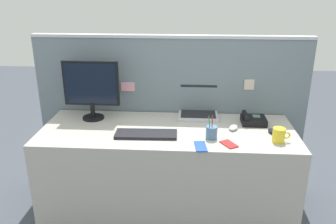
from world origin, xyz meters
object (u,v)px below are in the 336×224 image
Objects in this scene: pen_cup at (212,132)px; desk_phone at (253,120)px; laptop at (198,107)px; keyboard_main at (146,134)px; desktop_monitor at (91,87)px; cell_phone_red_case at (229,144)px; computer_mouse_left_hand at (273,131)px; coffee_mug at (279,135)px; computer_mouse_right_hand at (233,128)px; cell_phone_blue_case at (201,146)px.

desk_phone is at bearing 41.94° from pen_cup.
desk_phone is 0.46m from pen_cup.
desk_phone is at bearing -21.83° from laptop.
pen_cup is at bearing -3.86° from keyboard_main.
cell_phone_red_case is (1.06, -0.43, -0.26)m from desktop_monitor.
computer_mouse_left_hand is (0.93, 0.10, 0.01)m from keyboard_main.
coffee_mug is (1.41, -0.36, -0.22)m from desktop_monitor.
laptop is (0.86, 0.14, -0.21)m from desktop_monitor.
coffee_mug is at bearing -42.08° from laptop.
keyboard_main is at bearing -129.97° from laptop.
keyboard_main is at bearing -160.48° from desk_phone.
coffee_mug reaches higher than computer_mouse_left_hand.
pen_cup is 0.47m from coffee_mug.
computer_mouse_right_hand reaches higher than keyboard_main.
desk_phone is 1.49× the size of cell_phone_red_case.
pen_cup reaches higher than coffee_mug.
cell_phone_blue_case is (0.86, -0.48, -0.26)m from desktop_monitor.
keyboard_main is (-0.81, -0.29, -0.02)m from desk_phone.
computer_mouse_left_hand is 0.58× the size of pen_cup.
cell_phone_red_case is at bearing -22.10° from desktop_monitor.
computer_mouse_left_hand is (0.55, -0.36, -0.05)m from laptop.
coffee_mug is (0.47, -0.02, 0.00)m from pen_cup.
desktop_monitor is 2.74× the size of pen_cup.
pen_cup is 0.17m from cell_phone_blue_case.
desk_phone is 1.89× the size of computer_mouse_left_hand.
computer_mouse_left_hand is (0.12, -0.19, -0.01)m from desk_phone.
desktop_monitor is 1.30m from desk_phone.
computer_mouse_right_hand is at bearing 11.55° from keyboard_main.
cell_phone_red_case is (-0.22, -0.40, -0.03)m from desk_phone.
computer_mouse_right_hand is at bearing 44.27° from pen_cup.
cell_phone_blue_case is at bearing 163.21° from cell_phone_red_case.
cell_phone_red_case is 0.81× the size of cell_phone_blue_case.
cell_phone_red_case is (0.12, -0.10, -0.04)m from pen_cup.
cell_phone_red_case is at bearing -80.98° from computer_mouse_right_hand.
pen_cup is at bearing -114.32° from computer_mouse_right_hand.
computer_mouse_left_hand is 0.40m from cell_phone_red_case.
desk_phone is at bearing 111.16° from coffee_mug.
keyboard_main is 0.66m from computer_mouse_right_hand.
laptop is 1.73× the size of desk_phone.
keyboard_main is 0.94m from coffee_mug.
coffee_mug is at bearing -14.26° from desktop_monitor.
keyboard_main is at bearing -145.26° from computer_mouse_right_hand.
coffee_mug reaches higher than cell_phone_blue_case.
keyboard_main is 3.54× the size of cell_phone_red_case.
computer_mouse_left_hand is 0.15m from coffee_mug.
computer_mouse_right_hand is 0.79× the size of cell_phone_red_case.
computer_mouse_left_hand is at bearing -33.10° from laptop.
cell_phone_red_case and cell_phone_blue_case have the same top height.
computer_mouse_right_hand is 0.35m from coffee_mug.
computer_mouse_left_hand is at bearing 14.50° from pen_cup.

